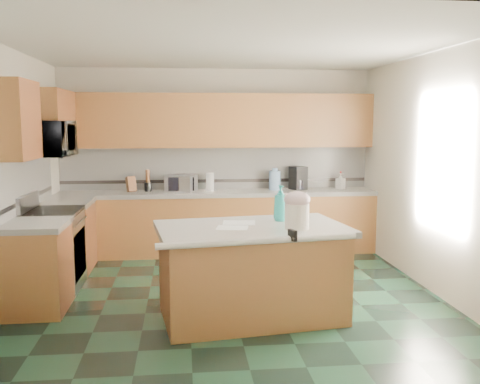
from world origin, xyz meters
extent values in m
plane|color=black|center=(0.00, 0.00, 0.00)|extent=(4.60, 4.60, 0.00)
plane|color=white|center=(0.00, 0.00, 2.70)|extent=(4.60, 4.60, 0.00)
cube|color=silver|center=(0.00, 2.32, 1.35)|extent=(4.60, 0.04, 2.70)
cube|color=silver|center=(0.00, -2.32, 1.35)|extent=(4.60, 0.04, 2.70)
cube|color=silver|center=(-2.32, 0.00, 1.35)|extent=(0.04, 4.60, 2.70)
cube|color=silver|center=(2.32, 0.00, 1.35)|extent=(0.04, 4.60, 2.70)
cube|color=#5E2E1A|center=(0.00, 2.00, 0.43)|extent=(4.60, 0.60, 0.86)
cube|color=white|center=(0.00, 2.00, 0.89)|extent=(4.60, 0.64, 0.06)
cube|color=#5E2E1A|center=(0.00, 2.13, 1.94)|extent=(4.60, 0.33, 0.78)
cube|color=silver|center=(0.00, 2.29, 1.24)|extent=(4.60, 0.02, 0.63)
cube|color=black|center=(0.00, 2.28, 1.04)|extent=(4.60, 0.01, 0.05)
cube|color=#5E2E1A|center=(-2.00, 1.29, 0.43)|extent=(0.60, 0.82, 0.86)
cube|color=white|center=(-2.00, 1.29, 0.89)|extent=(0.64, 0.82, 0.06)
cube|color=#5E2E1A|center=(-2.00, -0.24, 0.43)|extent=(0.60, 0.72, 0.86)
cube|color=white|center=(-2.00, -0.24, 0.89)|extent=(0.64, 0.72, 0.06)
cube|color=silver|center=(-2.29, 0.55, 1.24)|extent=(0.02, 2.30, 0.63)
cube|color=black|center=(-2.28, 0.55, 1.04)|extent=(0.01, 2.30, 0.05)
cube|color=#5E2E1A|center=(-2.13, 1.42, 1.94)|extent=(0.33, 1.09, 0.78)
cube|color=#5E2E1A|center=(-2.13, -0.24, 1.94)|extent=(0.33, 0.72, 0.78)
cube|color=#B7B7BC|center=(-2.00, 0.50, 0.44)|extent=(0.60, 0.76, 0.88)
cube|color=black|center=(-1.71, 0.50, 0.40)|extent=(0.02, 0.68, 0.55)
cube|color=black|center=(-2.00, 0.50, 0.90)|extent=(0.62, 0.78, 0.04)
cylinder|color=#B7B7BC|center=(-1.68, 0.50, 0.78)|extent=(0.02, 0.66, 0.02)
cube|color=#B7B7BC|center=(-2.26, 0.50, 1.02)|extent=(0.06, 0.76, 0.18)
imported|color=#B7B7BC|center=(-2.00, 0.50, 1.73)|extent=(0.50, 0.73, 0.41)
cube|color=#5E2E1A|center=(0.16, -0.65, 0.43)|extent=(1.83, 1.20, 0.86)
cube|color=white|center=(0.16, -0.65, 0.89)|extent=(1.94, 1.31, 0.06)
cylinder|color=white|center=(0.16, -1.19, 0.89)|extent=(1.80, 0.31, 0.06)
cylinder|color=silver|center=(0.56, -0.84, 1.04)|extent=(0.30, 0.30, 0.24)
ellipsoid|color=#C9A4AC|center=(0.56, -0.84, 1.20)|extent=(0.25, 0.25, 0.16)
cylinder|color=tan|center=(0.56, -0.84, 1.25)|extent=(0.08, 0.03, 0.03)
sphere|color=tan|center=(0.52, -0.84, 1.25)|extent=(0.04, 0.04, 0.04)
sphere|color=tan|center=(0.60, -0.84, 1.25)|extent=(0.04, 0.04, 0.04)
imported|color=teal|center=(0.48, -0.43, 1.10)|extent=(0.17, 0.17, 0.37)
cube|color=white|center=(-0.04, -0.74, 0.92)|extent=(0.34, 0.28, 0.00)
cube|color=white|center=(0.05, -0.49, 0.92)|extent=(0.35, 0.28, 0.00)
cube|color=black|center=(0.45, -1.17, 0.93)|extent=(0.07, 0.11, 0.10)
cylinder|color=black|center=(0.45, -1.24, 0.91)|extent=(0.02, 0.08, 0.02)
cube|color=#472814|center=(-1.25, 2.05, 1.03)|extent=(0.18, 0.20, 0.24)
cylinder|color=black|center=(-1.01, 2.08, 0.98)|extent=(0.10, 0.10, 0.13)
cylinder|color=#472814|center=(-1.01, 2.08, 1.14)|extent=(0.06, 0.06, 0.19)
cube|color=#B7B7BC|center=(-0.53, 2.05, 1.04)|extent=(0.49, 0.42, 0.24)
cube|color=black|center=(-0.53, 1.92, 1.04)|extent=(0.37, 0.01, 0.20)
cylinder|color=white|center=(-0.11, 2.10, 1.05)|extent=(0.11, 0.11, 0.26)
cylinder|color=#B7B7BC|center=(-0.11, 2.10, 0.93)|extent=(0.17, 0.17, 0.01)
cylinder|color=#739DCC|center=(0.85, 2.06, 1.06)|extent=(0.17, 0.17, 0.28)
cylinder|color=#739DCC|center=(0.85, 2.06, 1.22)|extent=(0.08, 0.08, 0.04)
cube|color=black|center=(1.21, 2.08, 1.09)|extent=(0.27, 0.28, 0.34)
cylinder|color=black|center=(1.21, 2.03, 0.99)|extent=(0.14, 0.14, 0.14)
imported|color=white|center=(1.85, 2.05, 1.04)|extent=(0.15, 0.15, 0.24)
cylinder|color=red|center=(1.85, 2.05, 1.17)|extent=(0.02, 0.02, 0.03)
cube|color=white|center=(2.29, -0.20, 1.50)|extent=(0.02, 1.40, 1.10)
camera|label=1|loc=(-0.50, -5.71, 1.92)|focal=40.00mm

